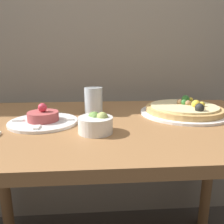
# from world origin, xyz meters

# --- Properties ---
(back_wall) EXTENTS (8.00, 0.05, 2.60)m
(back_wall) POSITION_xyz_m (0.00, 0.89, 1.30)
(back_wall) COLOR gray
(back_wall) RESTS_ON ground_plane
(dining_table) EXTENTS (1.30, 0.76, 0.79)m
(dining_table) POSITION_xyz_m (0.00, 0.38, 0.68)
(dining_table) COLOR olive
(dining_table) RESTS_ON ground_plane
(pizza_plate) EXTENTS (0.36, 0.36, 0.07)m
(pizza_plate) POSITION_xyz_m (0.31, 0.45, 0.81)
(pizza_plate) COLOR white
(pizza_plate) RESTS_ON dining_table
(tartare_plate) EXTENTS (0.25, 0.25, 0.08)m
(tartare_plate) POSITION_xyz_m (-0.26, 0.36, 0.81)
(tartare_plate) COLOR white
(tartare_plate) RESTS_ON dining_table
(small_bowl) EXTENTS (0.11, 0.11, 0.07)m
(small_bowl) POSITION_xyz_m (-0.07, 0.24, 0.82)
(small_bowl) COLOR white
(small_bowl) RESTS_ON dining_table
(drinking_glass) EXTENTS (0.08, 0.08, 0.11)m
(drinking_glass) POSITION_xyz_m (-0.08, 0.49, 0.85)
(drinking_glass) COLOR silver
(drinking_glass) RESTS_ON dining_table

